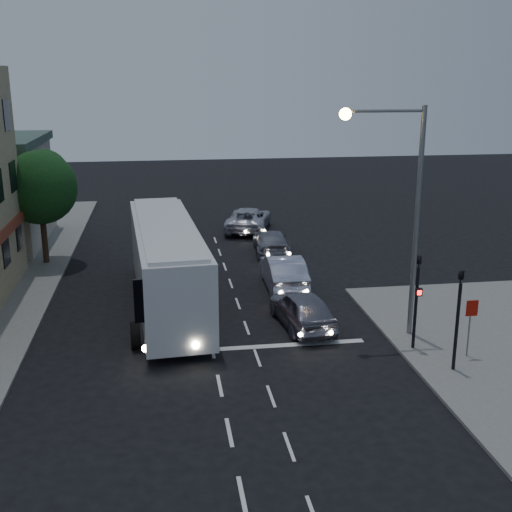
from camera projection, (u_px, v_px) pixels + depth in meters
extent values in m
plane|color=black|center=(217.00, 373.00, 22.74)|extent=(120.00, 120.00, 0.00)
cube|color=silver|center=(242.00, 496.00, 16.08)|extent=(0.12, 1.60, 0.01)
cube|color=silver|center=(229.00, 432.00, 18.93)|extent=(0.12, 1.60, 0.01)
cube|color=silver|center=(220.00, 385.00, 21.79)|extent=(0.12, 1.60, 0.01)
cube|color=silver|center=(212.00, 350.00, 24.65)|extent=(0.12, 1.60, 0.01)
cube|color=silver|center=(207.00, 321.00, 27.50)|extent=(0.12, 1.60, 0.01)
cube|color=silver|center=(202.00, 298.00, 30.36)|extent=(0.12, 1.60, 0.01)
cube|color=silver|center=(198.00, 279.00, 33.21)|extent=(0.12, 1.60, 0.01)
cube|color=silver|center=(195.00, 263.00, 36.07)|extent=(0.12, 1.60, 0.01)
cube|color=silver|center=(192.00, 249.00, 38.92)|extent=(0.12, 1.60, 0.01)
cube|color=silver|center=(289.00, 446.00, 18.21)|extent=(0.10, 1.50, 0.01)
cube|color=silver|center=(271.00, 396.00, 21.07)|extent=(0.10, 1.50, 0.01)
cube|color=silver|center=(257.00, 358.00, 23.92)|extent=(0.10, 1.50, 0.01)
cube|color=silver|center=(247.00, 328.00, 26.78)|extent=(0.10, 1.50, 0.01)
cube|color=silver|center=(238.00, 303.00, 29.63)|extent=(0.10, 1.50, 0.01)
cube|color=silver|center=(231.00, 283.00, 32.49)|extent=(0.10, 1.50, 0.01)
cube|color=silver|center=(225.00, 267.00, 35.34)|extent=(0.10, 1.50, 0.01)
cube|color=silver|center=(220.00, 252.00, 38.20)|extent=(0.10, 1.50, 0.01)
cube|color=silver|center=(215.00, 240.00, 41.05)|extent=(0.10, 1.50, 0.01)
cube|color=silver|center=(264.00, 346.00, 24.93)|extent=(8.00, 0.35, 0.01)
cube|color=silver|center=(167.00, 263.00, 28.67)|extent=(3.52, 12.83, 3.38)
cube|color=silver|center=(165.00, 225.00, 28.20)|extent=(3.07, 12.38, 0.19)
cube|color=black|center=(169.00, 299.00, 22.55)|extent=(2.43, 0.30, 1.58)
cube|color=black|center=(195.00, 244.00, 29.18)|extent=(0.78, 10.54, 0.95)
cube|color=black|center=(136.00, 247.00, 28.80)|extent=(0.78, 10.54, 0.95)
cube|color=#BA3318|center=(196.00, 266.00, 30.00)|extent=(0.44, 5.80, 1.48)
cube|color=#BA3318|center=(137.00, 268.00, 29.62)|extent=(0.44, 5.80, 1.48)
cylinder|color=black|center=(135.00, 335.00, 24.68)|extent=(0.44, 1.08, 1.06)
cylinder|color=black|center=(204.00, 331.00, 25.05)|extent=(0.44, 1.08, 1.06)
cylinder|color=black|center=(140.00, 279.00, 31.42)|extent=(0.44, 1.08, 1.06)
cylinder|color=black|center=(194.00, 277.00, 31.79)|extent=(0.44, 1.08, 1.06)
cylinder|color=black|center=(141.00, 269.00, 33.13)|extent=(0.44, 1.08, 1.06)
cylinder|color=black|center=(192.00, 267.00, 33.50)|extent=(0.44, 1.08, 1.06)
cylinder|color=#FFF2CC|center=(145.00, 348.00, 22.84)|extent=(0.28, 0.07, 0.27)
cylinder|color=#FFF2CC|center=(196.00, 345.00, 23.09)|extent=(0.28, 0.07, 0.27)
imported|color=gray|center=(302.00, 309.00, 26.71)|extent=(2.36, 4.76, 1.56)
imported|color=silver|center=(283.00, 272.00, 31.63)|extent=(1.87, 5.08, 1.66)
imported|color=gray|center=(271.00, 242.00, 37.76)|extent=(2.27, 4.90, 1.39)
imported|color=#BBBAC5|center=(248.00, 219.00, 43.38)|extent=(4.03, 6.17, 1.58)
cylinder|color=black|center=(416.00, 308.00, 24.12)|extent=(0.12, 0.12, 3.20)
imported|color=black|center=(419.00, 256.00, 23.56)|extent=(0.15, 0.18, 0.90)
cube|color=black|center=(419.00, 292.00, 23.76)|extent=(0.25, 0.12, 0.30)
cube|color=#FF0C0C|center=(419.00, 293.00, 23.69)|extent=(0.16, 0.02, 0.18)
cylinder|color=black|center=(457.00, 327.00, 22.32)|extent=(0.12, 0.12, 3.20)
imported|color=black|center=(462.00, 271.00, 21.76)|extent=(0.18, 0.15, 0.90)
cylinder|color=slate|center=(469.00, 331.00, 23.57)|extent=(0.06, 0.06, 2.00)
cube|color=#A31004|center=(472.00, 308.00, 23.26)|extent=(0.45, 0.03, 0.60)
cylinder|color=slate|center=(417.00, 225.00, 24.72)|extent=(0.20, 0.20, 9.00)
cylinder|color=slate|center=(385.00, 111.00, 23.34)|extent=(3.00, 0.12, 0.12)
sphere|color=#FFBF59|center=(345.00, 114.00, 23.16)|extent=(0.44, 0.44, 0.44)
cube|color=black|center=(6.00, 250.00, 29.87)|extent=(0.06, 1.30, 1.50)
cube|color=black|center=(19.00, 235.00, 32.73)|extent=(0.06, 1.30, 1.50)
cube|color=black|center=(13.00, 176.00, 31.92)|extent=(0.06, 1.30, 1.50)
cube|color=black|center=(7.00, 115.00, 31.10)|extent=(0.06, 1.30, 1.50)
cylinder|color=black|center=(44.00, 238.00, 35.44)|extent=(0.32, 0.32, 2.80)
sphere|color=black|center=(40.00, 188.00, 34.68)|extent=(4.00, 4.00, 4.00)
sphere|color=#1F5920|center=(44.00, 173.00, 35.09)|extent=(2.60, 2.60, 2.60)
sphere|color=black|center=(31.00, 182.00, 33.96)|extent=(2.40, 2.40, 2.40)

